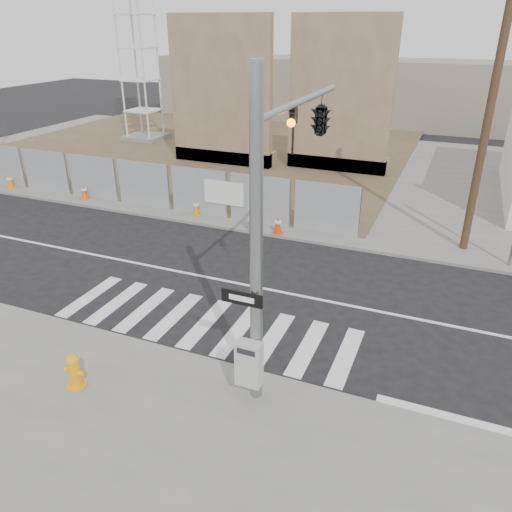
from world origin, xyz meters
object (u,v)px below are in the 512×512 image
at_px(traffic_cone_b, 84,192).
at_px(fire_hydrant, 74,371).
at_px(signal_pole, 302,160).
at_px(traffic_cone_a, 10,181).
at_px(traffic_cone_c, 196,207).
at_px(traffic_cone_d, 278,225).

bearing_deg(traffic_cone_b, fire_hydrant, -50.96).
xyz_separation_m(signal_pole, fire_hydrant, (-3.89, -4.06, -4.24)).
distance_m(traffic_cone_a, traffic_cone_b, 4.54).
xyz_separation_m(fire_hydrant, traffic_cone_a, (-13.33, 10.75, -0.06)).
xyz_separation_m(traffic_cone_a, traffic_cone_b, (4.54, 0.08, -0.02)).
bearing_deg(signal_pole, traffic_cone_a, 158.76).
bearing_deg(traffic_cone_c, traffic_cone_b, -178.21).
bearing_deg(traffic_cone_a, traffic_cone_c, 1.44).
height_order(signal_pole, traffic_cone_a, signal_pole).
xyz_separation_m(traffic_cone_a, traffic_cone_c, (10.40, 0.26, -0.04)).
bearing_deg(traffic_cone_b, traffic_cone_a, -179.02).
bearing_deg(traffic_cone_d, fire_hydrant, -95.98).
bearing_deg(traffic_cone_d, signal_pole, -65.83).
bearing_deg(fire_hydrant, traffic_cone_a, 127.52).
height_order(traffic_cone_b, traffic_cone_c, traffic_cone_b).
relative_size(traffic_cone_a, traffic_cone_c, 1.14).
bearing_deg(traffic_cone_a, traffic_cone_d, -1.70).
relative_size(traffic_cone_a, traffic_cone_d, 1.01).
height_order(traffic_cone_a, traffic_cone_b, traffic_cone_a).
distance_m(fire_hydrant, traffic_cone_a, 17.13).
relative_size(fire_hydrant, traffic_cone_c, 1.33).
height_order(traffic_cone_b, traffic_cone_d, traffic_cone_d).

